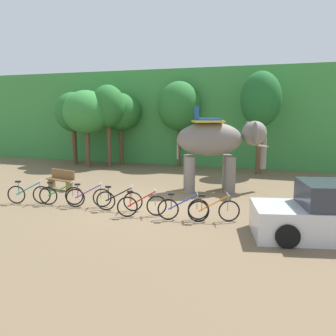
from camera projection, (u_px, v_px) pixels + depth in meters
ground_plane at (147, 204)px, 13.49m from camera, size 80.00×80.00×0.00m
foliage_hedge at (214, 117)px, 25.21m from camera, size 36.00×6.00×6.33m
tree_center at (73, 113)px, 23.58m from camera, size 2.42×2.42×4.87m
tree_center_right at (86, 112)px, 22.23m from camera, size 2.96×2.96×4.92m
tree_right at (108, 107)px, 22.29m from camera, size 2.20×2.20×5.25m
tree_far_left at (121, 112)px, 23.42m from camera, size 2.77×2.77×4.80m
tree_center_left at (179, 106)px, 22.25m from camera, size 2.73×2.73×5.48m
tree_far_right at (261, 100)px, 19.49m from camera, size 2.26×2.26×5.79m
elephant at (217, 142)px, 15.52m from camera, size 4.21×2.82×3.78m
bike_teal at (29, 194)px, 13.53m from camera, size 1.66×0.64×0.92m
bike_green at (61, 195)px, 13.36m from camera, size 1.65×0.67×0.92m
bike_purple at (89, 197)px, 13.04m from camera, size 1.62×0.72×0.92m
bike_black at (119, 200)px, 12.56m from camera, size 1.68×0.56×0.92m
bike_red at (142, 205)px, 11.89m from camera, size 1.55×0.85×0.92m
bike_blue at (183, 208)px, 11.49m from camera, size 1.64×0.69×0.92m
bike_orange at (214, 210)px, 11.29m from camera, size 1.62×0.73×0.92m
parked_car at (332, 215)px, 9.81m from camera, size 4.49×2.69×1.60m
wooden_bench at (61, 179)px, 16.12m from camera, size 1.55×0.76×0.89m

